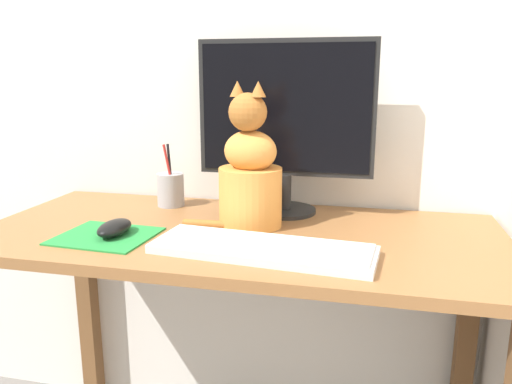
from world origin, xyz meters
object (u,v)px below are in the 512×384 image
Objects in this scene: computer_mouse_left at (115,228)px; keyboard at (263,248)px; cat at (250,174)px; pen_cup at (171,189)px; monitor at (285,119)px.

keyboard is at bearing -5.44° from computer_mouse_left.
cat reaches higher than pen_cup.
computer_mouse_left is at bearing -139.18° from monitor.
monitor is 2.60× the size of pen_cup.
keyboard is (0.01, -0.33, -0.24)m from monitor.
pen_cup is (0.02, 0.29, 0.03)m from computer_mouse_left.
pen_cup is at bearing 169.33° from cat.
monitor reaches higher than keyboard.
computer_mouse_left is 0.33× the size of cat.
pen_cup is at bearing 141.31° from keyboard.
monitor reaches higher than pen_cup.
pen_cup is (-0.26, 0.14, -0.08)m from cat.
cat is (-0.06, -0.14, -0.12)m from monitor.
cat is at bearing -113.13° from monitor.
pen_cup is at bearing 86.71° from computer_mouse_left.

